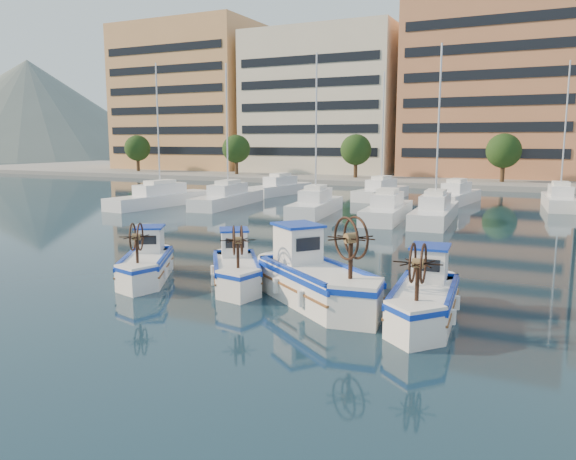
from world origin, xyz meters
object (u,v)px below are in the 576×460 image
(fishing_boat_b, at_px, (236,266))
(fishing_boat_d, at_px, (425,296))
(fishing_boat_c, at_px, (314,277))
(fishing_boat_a, at_px, (147,262))

(fishing_boat_b, relative_size, fishing_boat_d, 0.94)
(fishing_boat_c, relative_size, fishing_boat_d, 1.17)
(fishing_boat_c, xyz_separation_m, fishing_boat_d, (3.74, -0.28, -0.14))
(fishing_boat_a, relative_size, fishing_boat_b, 1.00)
(fishing_boat_b, xyz_separation_m, fishing_boat_d, (7.33, -1.18, 0.05))
(fishing_boat_b, height_order, fishing_boat_d, fishing_boat_d)
(fishing_boat_d, bearing_deg, fishing_boat_a, 172.97)
(fishing_boat_c, bearing_deg, fishing_boat_b, 113.57)
(fishing_boat_c, height_order, fishing_boat_d, fishing_boat_c)
(fishing_boat_a, xyz_separation_m, fishing_boat_c, (7.18, -0.13, 0.19))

